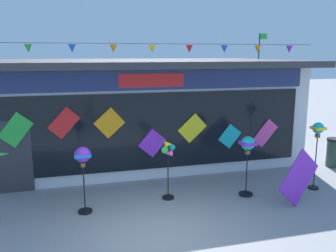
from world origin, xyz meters
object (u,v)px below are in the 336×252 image
Objects in this scene: wind_spinner_center_left at (168,159)px; wind_spinner_center_right at (248,150)px; display_kite_on_ground at (299,177)px; kite_shop_building at (134,107)px; wind_spinner_left at (83,161)px; wind_spinner_right at (318,136)px; trash_bin at (334,152)px.

wind_spinner_center_left is 2.11m from wind_spinner_center_right.
wind_spinner_center_right is at bearing -7.95° from wind_spinner_center_left.
wind_spinner_center_left is at bearing 160.20° from display_kite_on_ground.
display_kite_on_ground is (3.11, -1.12, -0.39)m from wind_spinner_center_left.
kite_shop_building reaches higher than wind_spinner_center_right.
kite_shop_building reaches higher than wind_spinner_center_left.
wind_spinner_center_right is (4.23, -0.02, -0.03)m from wind_spinner_left.
wind_spinner_right is 2.74m from trash_bin.
wind_spinner_right is at bearing 36.09° from display_kite_on_ground.
wind_spinner_left is at bearing 179.30° from wind_spinner_right.
wind_spinner_right reaches higher than wind_spinner_center_left.
display_kite_on_ground reaches higher than trash_bin.
wind_spinner_center_right is at bearing -65.87° from kite_shop_building.
trash_bin is at bearing 39.36° from wind_spinner_right.
wind_spinner_center_left is at bearing 172.05° from wind_spinner_center_right.
wind_spinner_left and wind_spinner_center_right have the same top height.
trash_bin is at bearing 11.61° from wind_spinner_center_left.
wind_spinner_center_right reaches higher than display_kite_on_ground.
wind_spinner_center_right is 2.09m from wind_spinner_right.
trash_bin is at bearing 10.49° from wind_spinner_left.
kite_shop_building reaches higher than display_kite_on_ground.
wind_spinner_center_left is at bearing 7.28° from wind_spinner_left.
wind_spinner_center_left reaches higher than trash_bin.
kite_shop_building is 7.14m from trash_bin.
wind_spinner_right reaches higher than wind_spinner_center_right.
wind_spinner_right is (2.08, -0.06, 0.26)m from wind_spinner_center_right.
kite_shop_building is 6.76× the size of wind_spinner_center_right.
wind_spinner_left is at bearing -172.72° from wind_spinner_center_left.
wind_spinner_center_left reaches higher than display_kite_on_ground.
trash_bin is at bearing 20.99° from wind_spinner_center_right.
kite_shop_building is 8.49× the size of display_kite_on_ground.
wind_spinner_left is 0.85× the size of wind_spinner_right.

